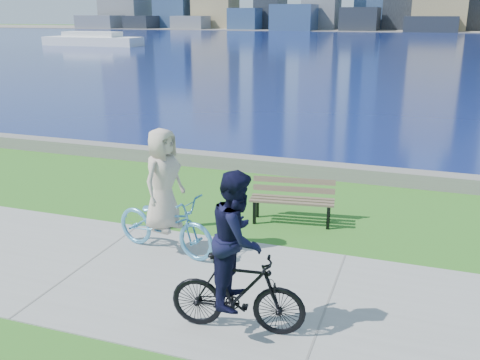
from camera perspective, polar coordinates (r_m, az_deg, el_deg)
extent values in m
plane|color=#27661A|center=(7.86, 9.21, -13.22)|extent=(320.00, 320.00, 0.00)
cube|color=gray|center=(7.86, 9.22, -13.16)|extent=(80.00, 3.50, 0.02)
cube|color=slate|center=(13.49, 14.00, 0.52)|extent=(90.00, 0.50, 0.35)
cube|color=#0C1950|center=(78.81, 18.96, 13.63)|extent=(320.00, 131.00, 0.01)
cube|color=slate|center=(136.76, 19.41, 14.84)|extent=(320.00, 30.00, 0.12)
cube|color=slate|center=(150.62, -14.70, 16.00)|extent=(10.72, 7.54, 3.32)
cube|color=black|center=(146.49, -10.32, 16.23)|extent=(6.79, 9.00, 3.22)
cube|color=slate|center=(139.28, -5.30, 16.37)|extent=(8.31, 6.29, 3.21)
cube|color=navy|center=(134.46, 0.51, 16.80)|extent=(7.02, 6.12, 5.04)
cube|color=navy|center=(129.48, 5.78, 16.86)|extent=(9.61, 8.80, 5.81)
cube|color=black|center=(129.43, 12.70, 16.40)|extent=(8.21, 9.83, 5.14)
cube|color=black|center=(126.31, 19.68, 15.39)|extent=(10.95, 9.25, 3.28)
cube|color=white|center=(71.73, -15.43, 14.07)|extent=(12.60, 3.60, 1.08)
cube|color=white|center=(71.70, -15.49, 14.75)|extent=(7.20, 2.70, 0.63)
cube|color=black|center=(10.49, 1.55, -3.51)|extent=(0.07, 0.07, 0.46)
cube|color=black|center=(10.37, 9.39, -4.00)|extent=(0.07, 0.07, 0.46)
cube|color=black|center=(10.83, 1.88, -2.83)|extent=(0.07, 0.07, 0.46)
cube|color=black|center=(10.71, 9.46, -3.30)|extent=(0.07, 0.07, 0.46)
cube|color=brown|center=(10.32, 5.48, -2.47)|extent=(1.63, 0.33, 0.04)
cube|color=brown|center=(10.47, 5.58, -2.17)|extent=(1.63, 0.33, 0.04)
cube|color=brown|center=(10.63, 5.66, -1.88)|extent=(1.63, 0.33, 0.04)
cube|color=brown|center=(10.70, 5.75, -0.99)|extent=(1.63, 0.29, 0.12)
cube|color=brown|center=(10.68, 5.79, -0.06)|extent=(1.63, 0.29, 0.12)
cylinder|color=black|center=(10.28, -7.86, -2.22)|extent=(0.14, 0.14, 1.10)
sphere|color=white|center=(10.10, -7.99, 0.93)|extent=(0.20, 0.20, 0.20)
imported|color=#57A7D5|center=(9.24, -8.01, -4.57)|extent=(1.10, 2.10, 1.05)
imported|color=beige|center=(8.98, -8.22, 0.04)|extent=(0.73, 0.96, 1.75)
imported|color=black|center=(6.98, -0.26, -12.00)|extent=(0.71, 1.81, 1.06)
imported|color=black|center=(6.63, -0.27, -6.22)|extent=(0.74, 0.90, 1.73)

